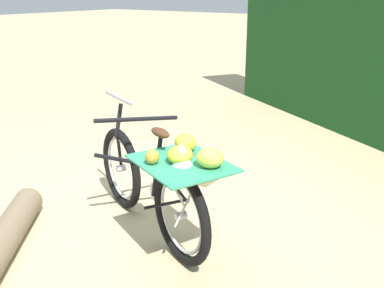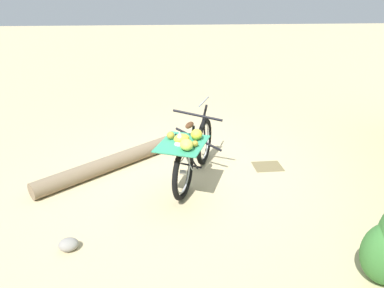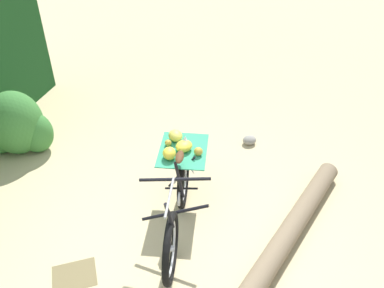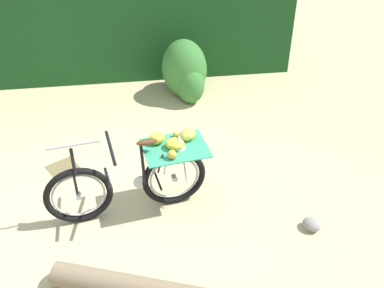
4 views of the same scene
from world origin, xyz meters
name	(u,v)px [view 2 (image 2 of 4)]	position (x,y,z in m)	size (l,w,h in m)	color
ground_plane	(206,175)	(0.00, 0.00, 0.00)	(60.00, 60.00, 0.00)	#C6B284
bicycle	(193,152)	(0.22, 0.17, 0.48)	(1.00, 1.76, 1.03)	black
fallen_log	(109,164)	(1.45, -0.29, 0.12)	(0.24, 0.24, 2.29)	#7F6B51
path_stone	(68,245)	(1.65, 1.44, 0.06)	(0.20, 0.17, 0.13)	gray
leaf_litter_patch	(268,166)	(-0.99, -0.19, 0.00)	(0.44, 0.36, 0.01)	olive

